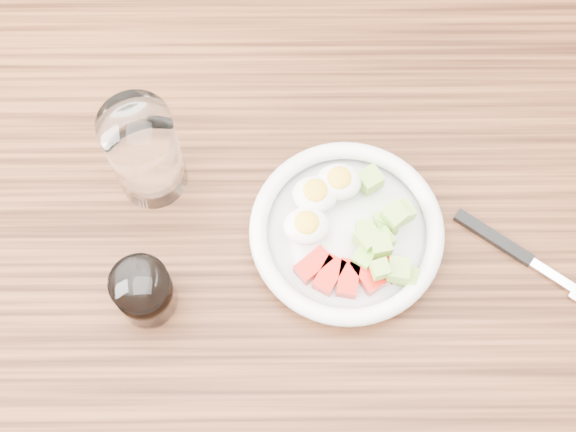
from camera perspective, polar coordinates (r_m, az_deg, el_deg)
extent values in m
plane|color=brown|center=(1.65, 0.35, -10.39)|extent=(4.00, 4.00, 0.00)
cube|color=#5D3119|center=(0.93, 0.62, -1.69)|extent=(1.50, 0.90, 0.04)
cylinder|color=white|center=(0.90, 4.13, -1.40)|extent=(0.21, 0.21, 0.01)
torus|color=white|center=(0.89, 4.20, -1.05)|extent=(0.22, 0.22, 0.02)
cube|color=red|center=(0.87, 1.79, -3.51)|extent=(0.04, 0.04, 0.02)
cube|color=red|center=(0.87, 2.96, -4.21)|extent=(0.04, 0.05, 0.02)
cube|color=red|center=(0.87, 4.31, -4.45)|extent=(0.03, 0.04, 0.02)
cube|color=red|center=(0.87, 5.65, -4.18)|extent=(0.04, 0.05, 0.02)
cube|color=red|center=(0.88, 6.75, -3.46)|extent=(0.05, 0.04, 0.02)
ellipsoid|color=white|center=(0.89, 1.93, 1.56)|extent=(0.05, 0.04, 0.03)
ellipsoid|color=yellow|center=(0.88, 1.96, 1.84)|extent=(0.03, 0.03, 0.01)
ellipsoid|color=white|center=(0.90, 3.63, 2.44)|extent=(0.05, 0.04, 0.03)
ellipsoid|color=yellow|center=(0.89, 3.67, 2.74)|extent=(0.03, 0.03, 0.01)
ellipsoid|color=white|center=(0.88, 1.33, -0.72)|extent=(0.05, 0.04, 0.03)
ellipsoid|color=yellow|center=(0.87, 1.35, -0.46)|extent=(0.03, 0.03, 0.01)
cube|color=#9AC24A|center=(0.87, 5.34, -3.03)|extent=(0.03, 0.03, 0.02)
cube|color=#9AC24A|center=(0.88, 8.14, 0.24)|extent=(0.03, 0.03, 0.02)
cube|color=#9AC24A|center=(0.86, 6.58, -2.10)|extent=(0.03, 0.03, 0.02)
cube|color=#9AC24A|center=(0.88, 7.84, 0.28)|extent=(0.02, 0.02, 0.02)
cube|color=#9AC24A|center=(0.91, 5.85, 2.59)|extent=(0.03, 0.03, 0.02)
cube|color=#9AC24A|center=(0.86, 7.85, -3.85)|extent=(0.03, 0.03, 0.02)
cube|color=#9AC24A|center=(0.89, 7.21, -0.28)|extent=(0.03, 0.03, 0.02)
cube|color=#9AC24A|center=(0.88, 7.59, -0.01)|extent=(0.03, 0.03, 0.02)
cube|color=#9AC24A|center=(0.87, 5.69, -1.58)|extent=(0.03, 0.03, 0.02)
cube|color=#9AC24A|center=(0.85, 6.57, -3.78)|extent=(0.02, 0.02, 0.02)
cube|color=#9AC24A|center=(0.87, 5.48, -0.99)|extent=(0.02, 0.02, 0.02)
cube|color=#9AC24A|center=(0.89, 6.93, -0.54)|extent=(0.03, 0.03, 0.02)
cube|color=#9AC24A|center=(0.88, 8.54, -4.32)|extent=(0.02, 0.02, 0.02)
cube|color=#9AC24A|center=(0.87, 6.76, -1.75)|extent=(0.03, 0.03, 0.02)
cube|color=black|center=(0.93, 14.40, -1.50)|extent=(0.09, 0.07, 0.01)
cube|color=silver|center=(0.93, 18.38, -4.08)|extent=(0.05, 0.04, 0.00)
cylinder|color=white|center=(0.88, -10.16, 4.46)|extent=(0.08, 0.08, 0.14)
cylinder|color=white|center=(0.86, -10.20, -5.31)|extent=(0.06, 0.06, 0.07)
cylinder|color=black|center=(0.86, -10.18, -5.35)|extent=(0.06, 0.06, 0.06)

